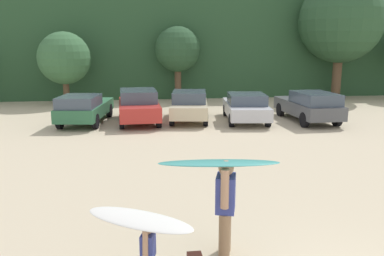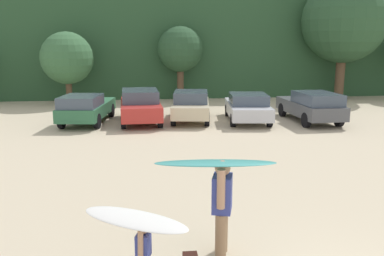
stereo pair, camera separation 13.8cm
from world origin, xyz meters
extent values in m
cube|color=#284C2D|center=(0.00, 29.20, 3.53)|extent=(108.00, 12.00, 7.05)
cylinder|color=brown|center=(-7.70, 21.33, 0.77)|extent=(0.38, 0.38, 1.55)
sphere|color=#38663D|center=(-7.70, 21.33, 2.93)|extent=(3.26, 3.26, 3.26)
cylinder|color=brown|center=(-0.52, 22.38, 1.09)|extent=(0.44, 0.44, 2.17)
sphere|color=#284C2D|center=(-0.52, 22.38, 3.45)|extent=(3.02, 3.02, 3.02)
cylinder|color=brown|center=(10.57, 21.90, 1.46)|extent=(0.63, 0.63, 2.92)
sphere|color=#284C2D|center=(10.57, 21.90, 5.34)|extent=(5.69, 5.69, 5.69)
cube|color=#2D6642|center=(-5.71, 15.24, 0.65)|extent=(2.40, 4.77, 0.60)
cube|color=#3F4C5B|center=(-5.85, 14.17, 1.20)|extent=(1.94, 2.35, 0.51)
cylinder|color=black|center=(-6.33, 16.84, 0.35)|extent=(0.31, 0.72, 0.70)
cylinder|color=black|center=(-4.70, 16.63, 0.35)|extent=(0.31, 0.72, 0.70)
cylinder|color=black|center=(-6.72, 13.85, 0.35)|extent=(0.31, 0.72, 0.70)
cylinder|color=black|center=(-5.10, 13.64, 0.35)|extent=(0.31, 0.72, 0.70)
cube|color=#B72D28|center=(-3.13, 14.89, 0.68)|extent=(2.09, 4.34, 0.68)
cube|color=#3F4C5B|center=(-3.14, 15.09, 1.31)|extent=(1.85, 2.53, 0.57)
cylinder|color=black|center=(-4.05, 16.25, 0.34)|extent=(0.25, 0.69, 0.68)
cylinder|color=black|center=(-2.37, 16.33, 0.34)|extent=(0.25, 0.69, 0.68)
cylinder|color=black|center=(-3.90, 13.44, 0.34)|extent=(0.25, 0.69, 0.68)
cylinder|color=black|center=(-2.22, 13.53, 0.34)|extent=(0.25, 0.69, 0.68)
cube|color=beige|center=(-0.61, 15.10, 0.65)|extent=(2.32, 4.31, 0.61)
cube|color=#3F4C5B|center=(-0.62, 15.03, 1.23)|extent=(1.90, 2.29, 0.54)
cylinder|color=black|center=(-1.22, 16.55, 0.35)|extent=(0.31, 0.72, 0.70)
cylinder|color=black|center=(0.36, 16.33, 0.35)|extent=(0.31, 0.72, 0.70)
cylinder|color=black|center=(-1.59, 13.86, 0.35)|extent=(0.31, 0.72, 0.70)
cylinder|color=black|center=(-0.01, 13.65, 0.35)|extent=(0.31, 0.72, 0.70)
cube|color=silver|center=(2.17, 14.62, 0.61)|extent=(2.37, 4.49, 0.60)
cube|color=#3F4C5B|center=(2.13, 14.31, 1.17)|extent=(1.96, 2.15, 0.51)
cylinder|color=black|center=(1.48, 16.12, 0.31)|extent=(0.29, 0.64, 0.62)
cylinder|color=black|center=(3.17, 15.93, 0.31)|extent=(0.29, 0.64, 0.62)
cylinder|color=black|center=(1.16, 13.30, 0.31)|extent=(0.29, 0.64, 0.62)
cylinder|color=black|center=(2.86, 13.11, 0.31)|extent=(0.29, 0.64, 0.62)
cube|color=#4C4F54|center=(5.25, 14.29, 0.67)|extent=(1.97, 4.59, 0.63)
cube|color=#3F4C5B|center=(5.28, 13.49, 1.25)|extent=(1.75, 2.53, 0.54)
cylinder|color=black|center=(4.39, 15.75, 0.35)|extent=(0.25, 0.71, 0.71)
cylinder|color=black|center=(6.01, 15.81, 0.35)|extent=(0.25, 0.71, 0.71)
cylinder|color=black|center=(4.50, 12.76, 0.35)|extent=(0.25, 0.71, 0.71)
cylinder|color=black|center=(6.12, 12.82, 0.35)|extent=(0.25, 0.71, 0.71)
cylinder|color=#8C6B4C|center=(-1.56, 1.82, 0.43)|extent=(0.20, 0.20, 0.87)
cylinder|color=#8C6B4C|center=(-1.47, 2.12, 0.43)|extent=(0.20, 0.20, 0.87)
cube|color=#333D8C|center=(-1.51, 1.97, 1.20)|extent=(0.44, 0.52, 0.66)
sphere|color=tan|center=(-1.51, 1.97, 1.67)|extent=(0.28, 0.28, 0.28)
cylinder|color=tan|center=(-1.58, 1.74, 1.37)|extent=(0.19, 0.19, 0.70)
cylinder|color=tan|center=(-1.45, 2.21, 1.37)|extent=(0.20, 0.24, 0.71)
cube|color=#333D8C|center=(-2.92, 1.15, 0.71)|extent=(0.26, 0.31, 0.40)
sphere|color=tan|center=(-2.92, 1.15, 0.99)|extent=(0.16, 0.16, 0.16)
cylinder|color=tan|center=(-2.96, 1.01, 0.82)|extent=(0.12, 0.14, 0.42)
cylinder|color=tan|center=(-2.88, 1.29, 0.82)|extent=(0.12, 0.15, 0.42)
ellipsoid|color=teal|center=(-1.64, 1.98, 1.77)|extent=(2.20, 0.81, 0.13)
ellipsoid|color=white|center=(-3.05, 1.29, 1.10)|extent=(1.90, 1.47, 0.13)
camera|label=1|loc=(-2.95, -4.63, 3.82)|focal=37.38mm
camera|label=2|loc=(-2.81, -4.65, 3.82)|focal=37.38mm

